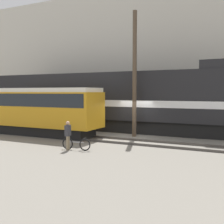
# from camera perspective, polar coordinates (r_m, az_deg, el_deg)

# --- Properties ---
(ground_plane) EXTENTS (120.00, 120.00, 0.00)m
(ground_plane) POSITION_cam_1_polar(r_m,az_deg,el_deg) (19.80, 3.63, -5.12)
(ground_plane) COLOR slate
(track_near) EXTENTS (60.00, 1.50, 0.14)m
(track_near) POSITION_cam_1_polar(r_m,az_deg,el_deg) (18.05, 1.30, -5.79)
(track_near) COLOR #47423D
(track_near) RESTS_ON ground
(track_far) EXTENTS (60.00, 1.50, 0.14)m
(track_far) POSITION_cam_1_polar(r_m,az_deg,el_deg) (22.30, 6.31, -3.91)
(track_far) COLOR #47423D
(track_far) RESTS_ON ground
(building_backdrop) EXTENTS (48.81, 6.00, 13.01)m
(building_backdrop) POSITION_cam_1_polar(r_m,az_deg,el_deg) (29.10, 11.25, 10.61)
(building_backdrop) COLOR beige
(building_backdrop) RESTS_ON ground
(freight_locomotive) EXTENTS (21.34, 3.04, 5.30)m
(freight_locomotive) POSITION_cam_1_polar(r_m,az_deg,el_deg) (23.33, -0.90, 2.38)
(freight_locomotive) COLOR black
(freight_locomotive) RESTS_ON ground
(streetcar) EXTENTS (9.99, 2.54, 3.45)m
(streetcar) POSITION_cam_1_polar(r_m,az_deg,el_deg) (21.44, -14.94, 0.77)
(streetcar) COLOR black
(streetcar) RESTS_ON ground
(bicycle) EXTENTS (1.69, 0.44, 0.71)m
(bicycle) POSITION_cam_1_polar(r_m,az_deg,el_deg) (15.51, -7.29, -6.49)
(bicycle) COLOR black
(bicycle) RESTS_ON ground
(person) EXTENTS (0.26, 0.38, 1.59)m
(person) POSITION_cam_1_polar(r_m,az_deg,el_deg) (15.47, -8.97, -4.18)
(person) COLOR #8C7A5B
(person) RESTS_ON ground
(utility_pole_center) EXTENTS (0.30, 0.30, 8.78)m
(utility_pole_center) POSITION_cam_1_polar(r_m,az_deg,el_deg) (19.89, 4.60, 7.61)
(utility_pole_center) COLOR #4C3D2D
(utility_pole_center) RESTS_ON ground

